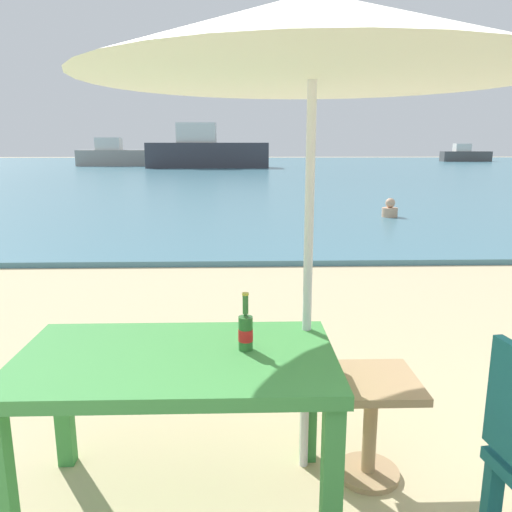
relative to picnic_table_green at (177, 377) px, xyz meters
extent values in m
cube|color=teal|center=(0.86, 29.67, -0.61)|extent=(120.00, 50.00, 0.08)
cube|color=#3D8C42|center=(0.00, 0.00, 0.08)|extent=(1.40, 0.80, 0.06)
cube|color=#3D8C42|center=(-0.64, -0.34, -0.30)|extent=(0.08, 0.08, 0.70)
cube|color=#3D8C42|center=(0.64, -0.34, -0.30)|extent=(0.08, 0.08, 0.70)
cube|color=#3D8C42|center=(-0.64, 0.34, -0.30)|extent=(0.08, 0.08, 0.70)
cube|color=#3D8C42|center=(0.64, 0.34, -0.30)|extent=(0.08, 0.08, 0.70)
cylinder|color=#2D662D|center=(0.31, 0.04, 0.19)|extent=(0.06, 0.06, 0.16)
cone|color=#2D662D|center=(0.31, 0.04, 0.27)|extent=(0.06, 0.06, 0.03)
cylinder|color=#2D662D|center=(0.31, 0.04, 0.32)|extent=(0.03, 0.03, 0.09)
cylinder|color=red|center=(0.31, 0.04, 0.18)|extent=(0.07, 0.07, 0.05)
cylinder|color=gold|center=(0.31, 0.04, 0.37)|extent=(0.03, 0.03, 0.01)
cylinder|color=silver|center=(0.61, 0.28, 0.50)|extent=(0.04, 0.04, 2.30)
cone|color=silver|center=(0.61, 0.28, 1.47)|extent=(2.10, 2.10, 0.36)
cube|color=tan|center=(0.93, 0.19, -0.13)|extent=(0.44, 0.44, 0.04)
cylinder|color=tan|center=(0.93, 0.19, -0.40)|extent=(0.07, 0.07, 0.50)
cylinder|color=tan|center=(0.93, 0.19, -0.64)|extent=(0.32, 0.32, 0.03)
cube|color=#196066|center=(1.29, -0.33, -0.44)|extent=(0.06, 0.06, 0.42)
cylinder|color=tan|center=(3.54, 8.82, -0.47)|extent=(0.34, 0.34, 0.20)
sphere|color=tan|center=(3.54, 8.82, -0.27)|extent=(0.21, 0.21, 0.21)
cube|color=gray|center=(-8.42, 34.25, -0.03)|extent=(5.32, 1.45, 1.09)
cube|color=silver|center=(-8.91, 34.25, 0.94)|extent=(1.69, 1.09, 0.85)
cube|color=#38383F|center=(-1.83, 31.30, 0.22)|extent=(7.75, 2.11, 1.59)
cube|color=silver|center=(-2.54, 31.30, 1.63)|extent=(2.47, 1.59, 1.23)
cube|color=#4C4C4C|center=(19.79, 42.03, -0.14)|extent=(4.17, 1.14, 0.85)
cube|color=silver|center=(19.41, 42.03, 0.62)|extent=(1.33, 0.85, 0.66)
camera|label=1|loc=(0.29, -2.08, 1.02)|focal=35.51mm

